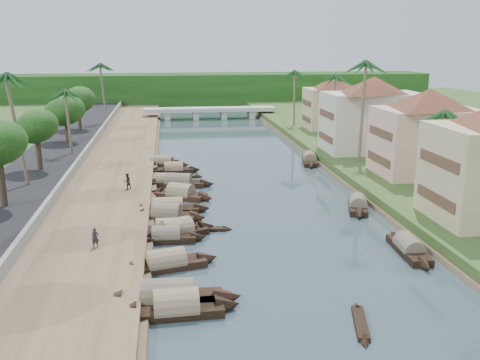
{
  "coord_description": "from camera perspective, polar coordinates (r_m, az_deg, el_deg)",
  "views": [
    {
      "loc": [
        -9.07,
        -42.28,
        15.79
      ],
      "look_at": [
        -1.78,
        10.92,
        2.0
      ],
      "focal_mm": 40.0,
      "sensor_mm": 36.0,
      "label": 1
    }
  ],
  "objects": [
    {
      "name": "sampan_5",
      "position": [
        45.38,
        -6.73,
        -5.5
      ],
      "size": [
        7.36,
        4.48,
        2.31
      ],
      "rotation": [
        0.0,
        0.0,
        0.4
      ],
      "color": "black",
      "rests_on": "ground"
    },
    {
      "name": "treeline",
      "position": [
        143.05,
        -4.2,
        9.64
      ],
      "size": [
        120.0,
        14.0,
        8.0
      ],
      "color": "#13390F",
      "rests_on": "ground"
    },
    {
      "name": "sampan_14",
      "position": [
        43.61,
        17.56,
        -6.96
      ],
      "size": [
        1.93,
        8.02,
        1.96
      ],
      "rotation": [
        0.0,
        0.0,
        1.52
      ],
      "color": "black",
      "rests_on": "ground"
    },
    {
      "name": "sampan_13",
      "position": [
        71.72,
        -8.54,
        1.86
      ],
      "size": [
        7.03,
        2.11,
        1.94
      ],
      "rotation": [
        0.0,
        0.0,
        -0.1
      ],
      "color": "black",
      "rests_on": "ground"
    },
    {
      "name": "sampan_9",
      "position": [
        61.11,
        -6.6,
        -0.27
      ],
      "size": [
        8.62,
        3.51,
        2.15
      ],
      "rotation": [
        0.0,
        0.0,
        -0.23
      ],
      "color": "black",
      "rests_on": "ground"
    },
    {
      "name": "palm_6",
      "position": [
        74.27,
        -18.02,
        8.86
      ],
      "size": [
        3.2,
        3.2,
        9.84
      ],
      "color": "brown",
      "rests_on": "ground"
    },
    {
      "name": "sampan_7",
      "position": [
        51.68,
        -7.67,
        -3.04
      ],
      "size": [
        8.3,
        2.13,
        2.19
      ],
      "rotation": [
        0.0,
        0.0,
        -0.05
      ],
      "color": "black",
      "rests_on": "ground"
    },
    {
      "name": "bridge",
      "position": [
        115.5,
        -3.26,
        7.39
      ],
      "size": [
        28.0,
        4.0,
        2.4
      ],
      "color": "#AAAA9F",
      "rests_on": "ground"
    },
    {
      "name": "palm_2",
      "position": [
        68.25,
        13.14,
        11.84
      ],
      "size": [
        3.2,
        3.2,
        13.85
      ],
      "color": "brown",
      "rests_on": "ground"
    },
    {
      "name": "sampan_1",
      "position": [
        33.08,
        -6.8,
        -13.4
      ],
      "size": [
        7.97,
        2.24,
        2.34
      ],
      "rotation": [
        0.0,
        0.0,
        0.03
      ],
      "color": "black",
      "rests_on": "ground"
    },
    {
      "name": "canoe_2",
      "position": [
        64.88,
        -6.06,
        0.33
      ],
      "size": [
        4.74,
        0.81,
        0.69
      ],
      "rotation": [
        0.0,
        0.0,
        -0.03
      ],
      "color": "black",
      "rests_on": "ground"
    },
    {
      "name": "tree_4",
      "position": [
        84.01,
        -18.12,
        7.01
      ],
      "size": [
        5.09,
        5.09,
        6.77
      ],
      "color": "#423125",
      "rests_on": "ground"
    },
    {
      "name": "building_mid",
      "position": [
        64.07,
        19.36,
        4.92
      ],
      "size": [
        14.11,
        14.11,
        9.7
      ],
      "color": "#D8A199",
      "rests_on": "right_bank"
    },
    {
      "name": "palm_1",
      "position": [
        53.34,
        20.44,
        6.53
      ],
      "size": [
        3.2,
        3.2,
        9.83
      ],
      "color": "brown",
      "rests_on": "ground"
    },
    {
      "name": "palm_8",
      "position": [
        103.28,
        -14.45,
        11.69
      ],
      "size": [
        3.2,
        3.2,
        12.11
      ],
      "color": "brown",
      "rests_on": "ground"
    },
    {
      "name": "sampan_0",
      "position": [
        34.28,
        -7.69,
        -12.37
      ],
      "size": [
        9.52,
        2.44,
        2.45
      ],
      "rotation": [
        0.0,
        0.0,
        -0.05
      ],
      "color": "black",
      "rests_on": "ground"
    },
    {
      "name": "person_far",
      "position": [
        57.57,
        -11.95,
        -0.13
      ],
      "size": [
        1.06,
        1.01,
        1.72
      ],
      "primitive_type": "imported",
      "rotation": [
        0.0,
        0.0,
        3.76
      ],
      "color": "#2B231E",
      "rests_on": "left_bank"
    },
    {
      "name": "sampan_2",
      "position": [
        39.23,
        -7.9,
        -8.82
      ],
      "size": [
        8.19,
        3.51,
        2.13
      ],
      "rotation": [
        0.0,
        0.0,
        0.24
      ],
      "color": "black",
      "rests_on": "ground"
    },
    {
      "name": "palm_7",
      "position": [
        98.32,
        5.9,
        11.29
      ],
      "size": [
        3.2,
        3.2,
        11.14
      ],
      "color": "brown",
      "rests_on": "ground"
    },
    {
      "name": "canoe_1",
      "position": [
        46.61,
        -3.55,
        -5.3
      ],
      "size": [
        4.5,
        1.09,
        0.72
      ],
      "rotation": [
        0.0,
        0.0,
        -0.08
      ],
      "color": "black",
      "rests_on": "ground"
    },
    {
      "name": "sampan_11",
      "position": [
        67.42,
        -7.08,
        1.11
      ],
      "size": [
        6.82,
        1.75,
        2.0
      ],
      "rotation": [
        0.0,
        0.0,
        -0.0
      ],
      "color": "black",
      "rests_on": "ground"
    },
    {
      "name": "sampan_15",
      "position": [
        53.55,
        12.47,
        -2.64
      ],
      "size": [
        3.62,
        7.53,
        2.02
      ],
      "rotation": [
        0.0,
        0.0,
        1.27
      ],
      "color": "black",
      "rests_on": "ground"
    },
    {
      "name": "ground",
      "position": [
        46.04,
        4.07,
        -5.69
      ],
      "size": [
        220.0,
        220.0,
        0.0
      ],
      "primitive_type": "plane",
      "color": "#32444B",
      "rests_on": "ground"
    },
    {
      "name": "sampan_4",
      "position": [
        46.08,
        -7.58,
        -5.23
      ],
      "size": [
        6.53,
        1.69,
        1.9
      ],
      "rotation": [
        0.0,
        0.0,
        -0.02
      ],
      "color": "black",
      "rests_on": "ground"
    },
    {
      "name": "right_bank",
      "position": [
        69.98,
        16.06,
        1.3
      ],
      "size": [
        16.0,
        180.0,
        1.2
      ],
      "primitive_type": "cube",
      "color": "#2C4A1D",
      "rests_on": "ground"
    },
    {
      "name": "palm_3",
      "position": [
        84.05,
        9.74,
        10.75
      ],
      "size": [
        3.2,
        3.2,
        11.3
      ],
      "color": "brown",
      "rests_on": "ground"
    },
    {
      "name": "retaining_wall",
      "position": [
        64.89,
        -17.47,
        0.87
      ],
      "size": [
        0.4,
        180.0,
        1.1
      ],
      "primitive_type": "cube",
      "color": "gray",
      "rests_on": "left_bank"
    },
    {
      "name": "building_distant",
      "position": [
        95.36,
        10.09,
        8.22
      ],
      "size": [
        12.62,
        12.62,
        9.2
      ],
      "color": "#CEBD8A",
      "rests_on": "right_bank"
    },
    {
      "name": "person_near",
      "position": [
        41.9,
        -15.17,
        -5.97
      ],
      "size": [
        0.66,
        0.55,
        1.53
      ],
      "primitive_type": "imported",
      "rotation": [
        0.0,
        0.0,
        0.39
      ],
      "color": "#27252D",
      "rests_on": "left_bank"
    },
    {
      "name": "tree_6",
      "position": [
        81.31,
        16.39,
        7.22
      ],
      "size": [
        4.54,
        4.54,
        7.2
      ],
      "color": "#423125",
      "rests_on": "ground"
    },
    {
      "name": "sampan_16",
      "position": [
        73.23,
        7.45,
        2.16
      ],
      "size": [
        3.24,
        8.68,
        2.1
      ],
      "rotation": [
        0.0,
        0.0,
        1.37
      ],
      "color": "black",
      "rests_on": "ground"
    },
    {
      "name": "tree_5",
      "position": [
        95.91,
        -16.89,
        8.1
      ],
      "size": [
        5.16,
        5.16,
        7.08
      ],
      "color": "#423125",
      "rests_on": "ground"
    },
    {
      "name": "road",
      "position": [
        65.91,
        -21.11,
        0.18
      ],
      "size": [
        8.0,
        180.0,
        1.4
      ],
      "primitive_type": "cube",
      "color": "black",
      "rests_on": "ground"
    },
    {
      "name": "left_bank",
      "position": [
        64.53,
        -13.73,
        0.19
      ],
      "size": [
        10.0,
        180.0,
        0.8
      ],
      "primitive_type": "cube",
      "color": "brown",
      "rests_on": "ground"
    },
    {
      "name": "sampan_10",
      "position": [
        61.98,
        -7.89,
        -0.11
      ],
      "size": [
        6.65,
        2.17,
        1.86
      ],
      "rotation": [
        0.0,
        0.0,
        -0.12
      ],
      "color": "black",
      "rests_on": "ground"
    },
    {
      "name": "tree_3",
      "position": [
        65.95,
        -20.89,
        5.28
      ],
      "size": [
        4.38,
        4.38,
        6.91
      ],
      "color": "#423125",
      "rests_on": "ground"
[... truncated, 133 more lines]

